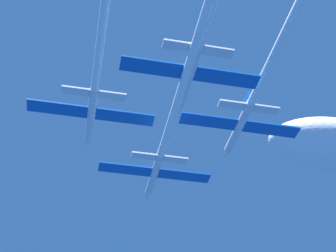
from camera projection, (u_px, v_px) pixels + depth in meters
name	position (u px, v px, depth m)	size (l,w,h in m)	color
jet_lead	(175.00, 109.00, 58.25)	(15.13, 48.05, 2.51)	silver
jet_left_wing	(101.00, 36.00, 51.45)	(15.13, 45.76, 2.51)	silver
jet_right_wing	(268.00, 68.00, 54.97)	(15.13, 40.67, 2.51)	silver
cloud_wispy	(328.00, 145.00, 94.19)	(23.06, 12.69, 8.07)	white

